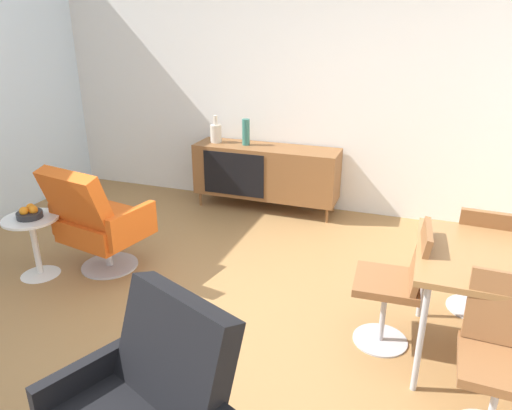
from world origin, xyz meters
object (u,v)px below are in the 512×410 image
Objects in this scene: lounge_chair_red at (97,220)px; fruit_bowl at (29,213)px; vase_cobalt at (216,133)px; dining_chair_near_window at (397,281)px; side_table_round at (34,240)px; vase_sculptural_dark at (246,132)px; sideboard at (266,171)px; dining_chair_back_left at (482,256)px; dining_chair_front_left at (502,356)px.

lounge_chair_red is 4.73× the size of fruit_bowl.
vase_cobalt reaches higher than dining_chair_near_window.
side_table_round is (-2.86, -0.07, -0.15)m from dining_chair_near_window.
lounge_chair_red is at bearing 28.79° from fruit_bowl.
vase_sculptural_dark is at bearing 131.74° from dining_chair_near_window.
dining_chair_near_window is 2.41m from lounge_chair_red.
sideboard is 5.29× the size of vase_cobalt.
lounge_chair_red is (-0.62, -1.83, -0.40)m from vase_sculptural_dark.
vase_sculptural_dark reaches higher than dining_chair_back_left.
sideboard is at bearing 145.29° from dining_chair_back_left.
dining_chair_near_window is 0.78m from dining_chair_front_left.
fruit_bowl is (-1.07, -2.08, -0.30)m from vase_sculptural_dark.
vase_cobalt is at bearing 136.35° from dining_chair_front_left.
vase_sculptural_dark is at bearing 148.04° from dining_chair_back_left.
vase_cobalt is 3.08m from dining_chair_back_left.
vase_cobalt is at bearing 136.99° from dining_chair_near_window.
fruit_bowl is at bearing -108.77° from vase_cobalt.
dining_chair_front_left is (0.01, -1.12, 0.00)m from dining_chair_back_left.
vase_cobalt is 0.35× the size of dining_chair_back_left.
dining_chair_back_left and dining_chair_front_left have the same top height.
side_table_round is (-3.40, 0.49, -0.15)m from dining_chair_front_left.
side_table_round is 2.60× the size of fruit_bowl.
vase_sculptural_dark is 2.36m from fruit_bowl.
vase_cobalt is 0.32× the size of lounge_chair_red.
dining_chair_front_left is at bearing -50.74° from sideboard.
sideboard is 1.87× the size of dining_chair_back_left.
dining_chair_front_left is 1.65× the size of side_table_round.
dining_chair_back_left is 1.00× the size of dining_chair_front_left.
vase_sculptural_dark is (-0.23, 0.00, 0.42)m from sideboard.
sideboard is at bearing 57.92° from fruit_bowl.
sideboard is at bearing 57.91° from side_table_round.
lounge_chair_red is at bearing -114.93° from sideboard.
vase_sculptural_dark reaches higher than lounge_chair_red.
lounge_chair_red is at bearing -172.68° from dining_chair_back_left.
dining_chair_back_left is at bearing 90.30° from dining_chair_front_left.
dining_chair_front_left is at bearing -47.77° from vase_sculptural_dark.
dining_chair_near_window reaches higher than fruit_bowl.
side_table_round is at bearing -108.80° from vase_cobalt.
vase_cobalt reaches higher than side_table_round.
sideboard is 2.55m from dining_chair_back_left.
vase_sculptural_dark reaches higher than sideboard.
dining_chair_front_left is 0.90× the size of lounge_chair_red.
vase_sculptural_dark is at bearing 179.54° from sideboard.
fruit_bowl is at bearing -151.21° from lounge_chair_red.
vase_cobalt reaches higher than vase_sculptural_dark.
vase_cobalt is at bearing 71.23° from fruit_bowl.
vase_sculptural_dark is 3.49m from dining_chair_front_left.
dining_chair_front_left reaches higher than side_table_round.
dining_chair_back_left is (2.09, -1.45, 0.03)m from sideboard.
vase_cobalt is 0.35× the size of dining_chair_near_window.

